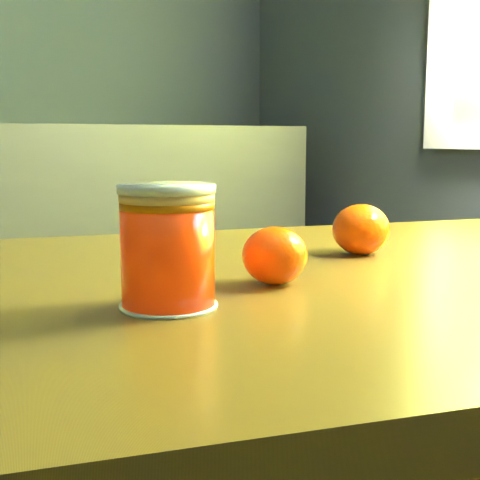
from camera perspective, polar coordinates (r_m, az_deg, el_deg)
table at (r=0.72m, az=7.63°, el=-10.06°), size 1.07×0.83×0.73m
juice_glass at (r=0.54m, az=-6.18°, el=-0.63°), size 0.08×0.08×0.10m
orange_front at (r=0.62m, az=2.99°, el=-1.33°), size 0.07×0.07×0.05m
orange_back at (r=0.80m, az=10.29°, el=0.90°), size 0.09×0.09×0.06m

